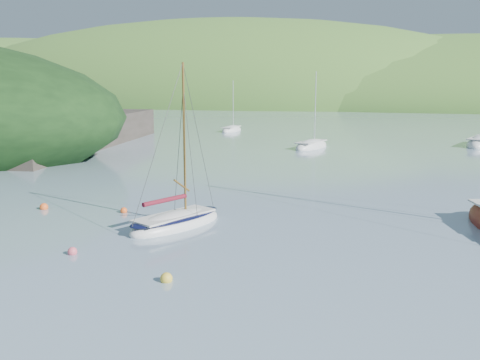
% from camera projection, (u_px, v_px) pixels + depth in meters
% --- Properties ---
extents(ground, '(700.00, 700.00, 0.00)m').
position_uv_depth(ground, '(155.00, 273.00, 21.44)').
color(ground, '#7690A4').
rests_on(ground, ground).
extents(shoreline_hills, '(690.00, 135.00, 56.00)m').
position_uv_depth(shoreline_hills, '(360.00, 103.00, 185.33)').
color(shoreline_hills, '#2F6A28').
rests_on(shoreline_hills, ground).
extents(daysailer_white, '(4.30, 6.33, 9.15)m').
position_uv_depth(daysailer_white, '(176.00, 222.00, 28.25)').
color(daysailer_white, white).
rests_on(daysailer_white, ground).
extents(distant_sloop_a, '(3.90, 6.95, 9.39)m').
position_uv_depth(distant_sloop_a, '(311.00, 147.00, 61.08)').
color(distant_sloop_a, white).
rests_on(distant_sloop_a, ground).
extents(distant_sloop_c, '(2.31, 5.90, 8.30)m').
position_uv_depth(distant_sloop_c, '(232.00, 130.00, 81.41)').
color(distant_sloop_c, white).
rests_on(distant_sloop_c, ground).
extents(mooring_buoys, '(25.28, 11.49, 0.50)m').
position_uv_depth(mooring_buoys, '(178.00, 232.00, 26.83)').
color(mooring_buoys, yellow).
rests_on(mooring_buoys, ground).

